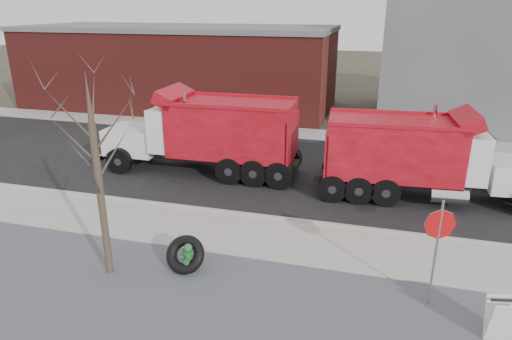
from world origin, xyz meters
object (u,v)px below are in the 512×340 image
(fire_hydrant, at_px, (188,259))
(sandwich_board, at_px, (505,320))
(dump_truck_red_b, at_px, (208,132))
(truck_tire, at_px, (185,255))
(stop_sign, at_px, (438,235))
(dump_truck_red_a, at_px, (421,154))

(fire_hydrant, distance_m, sandwich_board, 7.29)
(dump_truck_red_b, bearing_deg, truck_tire, 105.34)
(stop_sign, height_order, dump_truck_red_b, dump_truck_red_b)
(dump_truck_red_a, distance_m, dump_truck_red_b, 8.11)
(fire_hydrant, relative_size, truck_tire, 0.77)
(dump_truck_red_a, bearing_deg, fire_hydrant, -135.96)
(fire_hydrant, xyz_separation_m, stop_sign, (5.90, 0.20, 1.43))
(sandwich_board, distance_m, dump_truck_red_b, 12.29)
(truck_tire, relative_size, sandwich_board, 1.08)
(fire_hydrant, xyz_separation_m, dump_truck_red_a, (5.93, 6.65, 1.26))
(dump_truck_red_a, xyz_separation_m, dump_truck_red_b, (-8.09, 0.47, 0.11))
(stop_sign, bearing_deg, dump_truck_red_b, 143.24)
(fire_hydrant, distance_m, truck_tire, 0.15)
(truck_tire, distance_m, dump_truck_red_a, 9.02)
(stop_sign, bearing_deg, dump_truck_red_a, 93.55)
(truck_tire, distance_m, dump_truck_red_b, 7.46)
(dump_truck_red_a, bearing_deg, sandwich_board, -84.05)
(stop_sign, bearing_deg, fire_hydrant, -174.13)
(truck_tire, height_order, sandwich_board, sandwich_board)
(truck_tire, xyz_separation_m, dump_truck_red_b, (-2.05, 7.06, 1.29))
(stop_sign, relative_size, sandwich_board, 2.65)
(stop_sign, relative_size, dump_truck_red_a, 0.33)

